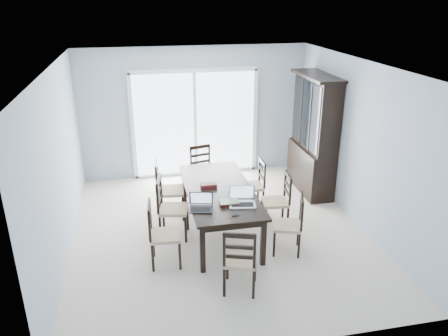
% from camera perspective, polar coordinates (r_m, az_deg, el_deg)
% --- Properties ---
extents(floor, '(5.00, 5.00, 0.00)m').
position_cam_1_polar(floor, '(6.99, -0.64, -8.32)').
color(floor, beige).
rests_on(floor, ground).
extents(ceiling, '(5.00, 5.00, 0.00)m').
position_cam_1_polar(ceiling, '(6.11, -0.75, 13.25)').
color(ceiling, white).
rests_on(ceiling, back_wall).
extents(back_wall, '(4.50, 0.02, 2.60)m').
position_cam_1_polar(back_wall, '(8.79, -3.84, 7.22)').
color(back_wall, '#9AA9B8').
rests_on(back_wall, floor).
extents(wall_left, '(0.02, 5.00, 2.60)m').
position_cam_1_polar(wall_left, '(6.43, -20.79, 0.22)').
color(wall_left, '#9AA9B8').
rests_on(wall_left, floor).
extents(wall_right, '(0.02, 5.00, 2.60)m').
position_cam_1_polar(wall_right, '(7.19, 17.22, 2.91)').
color(wall_right, '#9AA9B8').
rests_on(wall_right, floor).
extents(balcony, '(4.50, 2.00, 0.10)m').
position_cam_1_polar(balcony, '(10.15, -4.45, 1.23)').
color(balcony, gray).
rests_on(balcony, ground).
extents(railing, '(4.50, 0.06, 1.10)m').
position_cam_1_polar(railing, '(10.91, -5.24, 5.99)').
color(railing, '#99999E').
rests_on(railing, balcony).
extents(dining_table, '(1.00, 2.20, 0.75)m').
position_cam_1_polar(dining_table, '(6.68, -0.67, -3.32)').
color(dining_table, black).
rests_on(dining_table, floor).
extents(china_hutch, '(0.50, 1.38, 2.20)m').
position_cam_1_polar(china_hutch, '(8.22, 11.60, 4.12)').
color(china_hutch, black).
rests_on(china_hutch, floor).
extents(sliding_door, '(2.52, 0.05, 2.18)m').
position_cam_1_polar(sliding_door, '(8.83, -3.79, 5.85)').
color(sliding_door, silver).
rests_on(sliding_door, floor).
extents(chair_left_near, '(0.44, 0.43, 1.08)m').
position_cam_1_polar(chair_left_near, '(6.02, -8.60, -7.68)').
color(chair_left_near, black).
rests_on(chair_left_near, floor).
extents(chair_left_mid, '(0.51, 0.50, 1.12)m').
position_cam_1_polar(chair_left_mid, '(6.66, -7.46, -4.34)').
color(chair_left_mid, black).
rests_on(chair_left_mid, floor).
extents(chair_left_far, '(0.48, 0.47, 1.14)m').
position_cam_1_polar(chair_left_far, '(7.26, -7.81, -2.00)').
color(chair_left_far, black).
rests_on(chair_left_far, floor).
extents(chair_right_near, '(0.50, 0.49, 1.02)m').
position_cam_1_polar(chair_right_near, '(6.32, 9.11, -6.50)').
color(chair_right_near, black).
rests_on(chair_right_near, floor).
extents(chair_right_mid, '(0.44, 0.43, 1.04)m').
position_cam_1_polar(chair_right_mid, '(6.98, 7.44, -3.47)').
color(chair_right_mid, black).
rests_on(chair_right_mid, floor).
extents(chair_right_far, '(0.41, 0.40, 1.03)m').
position_cam_1_polar(chair_right_far, '(7.52, 4.22, -1.47)').
color(chair_right_far, black).
rests_on(chair_right_far, floor).
extents(chair_end_near, '(0.51, 0.52, 1.06)m').
position_cam_1_polar(chair_end_near, '(5.41, 2.09, -11.23)').
color(chair_end_near, black).
rests_on(chair_end_near, floor).
extents(chair_end_far, '(0.49, 0.50, 1.08)m').
position_cam_1_polar(chair_end_far, '(8.04, -2.86, 0.34)').
color(chair_end_far, black).
rests_on(chair_end_far, floor).
extents(laptop_dark, '(0.37, 0.29, 0.22)m').
position_cam_1_polar(laptop_dark, '(5.99, -3.07, -5.05)').
color(laptop_dark, black).
rests_on(laptop_dark, dining_table).
extents(laptop_silver, '(0.41, 0.32, 0.26)m').
position_cam_1_polar(laptop_silver, '(6.12, 2.42, -4.38)').
color(laptop_silver, silver).
rests_on(laptop_silver, dining_table).
extents(book_stack, '(0.27, 0.21, 0.04)m').
position_cam_1_polar(book_stack, '(6.18, 0.56, -4.49)').
color(book_stack, maroon).
rests_on(book_stack, dining_table).
extents(cell_phone, '(0.10, 0.05, 0.01)m').
position_cam_1_polar(cell_phone, '(5.87, 1.53, -6.18)').
color(cell_phone, black).
rests_on(cell_phone, dining_table).
extents(game_box, '(0.25, 0.13, 0.06)m').
position_cam_1_polar(game_box, '(6.68, -2.03, -2.30)').
color(game_box, '#430D1A').
rests_on(game_box, dining_table).
extents(hot_tub, '(1.99, 1.78, 1.02)m').
position_cam_1_polar(hot_tub, '(9.88, -10.15, 3.83)').
color(hot_tub, brown).
rests_on(hot_tub, balcony).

